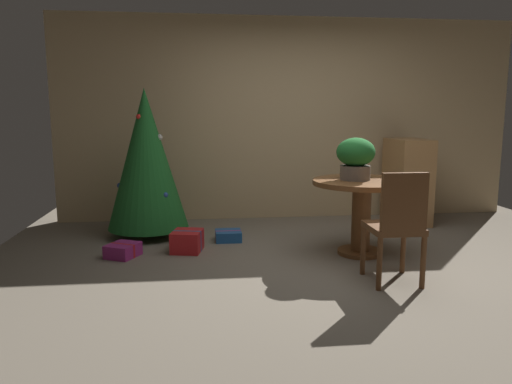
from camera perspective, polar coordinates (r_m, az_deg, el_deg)
The scene contains 10 objects.
ground_plane at distance 4.54m, azimuth 8.82°, elevation -8.68°, with size 6.60×6.60×0.00m, color #756B5B.
back_wall_panel at distance 6.46m, azimuth 3.89°, elevation 8.49°, with size 6.00×0.10×2.60m, color tan.
round_dining_table at distance 4.87m, azimuth 12.32°, elevation -0.98°, with size 0.97×0.97×0.74m.
flower_vase at distance 4.80m, azimuth 11.62°, elevation 4.07°, with size 0.37×0.37×0.41m.
wooden_chair_near at distance 4.07m, azimuth 16.27°, elevation -3.45°, with size 0.41×0.43×0.94m.
holiday_tree at distance 5.56m, azimuth -12.75°, elevation 3.80°, with size 0.90×0.90×1.66m.
gift_box_red at distance 4.99m, azimuth -8.09°, elevation -5.74°, with size 0.35×0.37×0.21m.
gift_box_purple at distance 4.94m, azimuth -15.37°, elevation -6.62°, with size 0.36×0.38×0.13m.
gift_box_blue at distance 5.36m, azimuth -3.27°, elevation -5.14°, with size 0.28×0.26×0.11m.
wooden_cabinet at distance 6.43m, azimuth 17.33°, elevation 1.22°, with size 0.44×0.70×1.07m.
Camera 1 is at (-1.17, -4.15, 1.40)m, focal length 34.05 mm.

